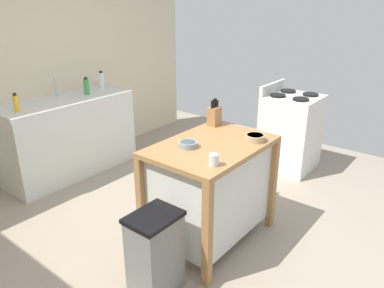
{
  "coord_description": "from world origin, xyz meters",
  "views": [
    {
      "loc": [
        -2.06,
        -1.59,
        1.97
      ],
      "look_at": [
        0.21,
        0.21,
        0.84
      ],
      "focal_mm": 34.67,
      "sensor_mm": 36.0,
      "label": 1
    }
  ],
  "objects": [
    {
      "name": "trash_bin",
      "position": [
        -0.56,
        -0.07,
        0.32
      ],
      "size": [
        0.36,
        0.28,
        0.63
      ],
      "color": "slate",
      "rests_on": "ground"
    },
    {
      "name": "bowl_ceramic_wide",
      "position": [
        0.48,
        -0.23,
        0.91
      ],
      "size": [
        0.16,
        0.16,
        0.05
      ],
      "color": "tan",
      "rests_on": "kitchen_island"
    },
    {
      "name": "ground_plane",
      "position": [
        0.0,
        0.0,
        0.0
      ],
      "size": [
        6.11,
        6.11,
        0.0
      ],
      "primitive_type": "plane",
      "color": "gray",
      "rests_on": "ground"
    },
    {
      "name": "drinking_cup",
      "position": [
        -0.12,
        -0.25,
        0.93
      ],
      "size": [
        0.07,
        0.07,
        0.09
      ],
      "color": "silver",
      "rests_on": "kitchen_island"
    },
    {
      "name": "bottle_dish_soap",
      "position": [
        0.86,
        2.18,
        1.01
      ],
      "size": [
        0.07,
        0.07,
        0.22
      ],
      "color": "white",
      "rests_on": "sink_counter"
    },
    {
      "name": "bottle_spray_cleaner",
      "position": [
        -0.34,
        2.02,
        1.0
      ],
      "size": [
        0.06,
        0.06,
        0.19
      ],
      "color": "yellow",
      "rests_on": "sink_counter"
    },
    {
      "name": "sink_faucet",
      "position": [
        0.26,
        2.25,
        1.02
      ],
      "size": [
        0.02,
        0.02,
        0.22
      ],
      "color": "#B7BCC1",
      "rests_on": "sink_counter"
    },
    {
      "name": "sink_counter",
      "position": [
        0.26,
        2.11,
        0.46
      ],
      "size": [
        1.54,
        0.6,
        0.91
      ],
      "color": "silver",
      "rests_on": "ground"
    },
    {
      "name": "bottle_hand_soap",
      "position": [
        0.55,
        2.07,
        1.01
      ],
      "size": [
        0.06,
        0.06,
        0.21
      ],
      "color": "green",
      "rests_on": "sink_counter"
    },
    {
      "name": "stove",
      "position": [
        2.01,
        0.11,
        0.46
      ],
      "size": [
        0.6,
        0.6,
        1.03
      ],
      "color": "silver",
      "rests_on": "ground"
    },
    {
      "name": "knife_block",
      "position": [
        0.61,
        0.27,
        0.98
      ],
      "size": [
        0.11,
        0.09,
        0.25
      ],
      "color": "#9E7042",
      "rests_on": "kitchen_island"
    },
    {
      "name": "bowl_ceramic_small",
      "position": [
        0.03,
        0.11,
        0.91
      ],
      "size": [
        0.15,
        0.15,
        0.04
      ],
      "color": "gray",
      "rests_on": "kitchen_island"
    },
    {
      "name": "wall_back",
      "position": [
        0.0,
        2.46,
        1.3
      ],
      "size": [
        5.11,
        0.1,
        2.6
      ],
      "primitive_type": "cube",
      "color": "beige",
      "rests_on": "ground"
    },
    {
      "name": "kitchen_island",
      "position": [
        0.21,
        0.01,
        0.5
      ],
      "size": [
        1.05,
        0.72,
        0.89
      ],
      "color": "#9E7042",
      "rests_on": "ground"
    }
  ]
}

